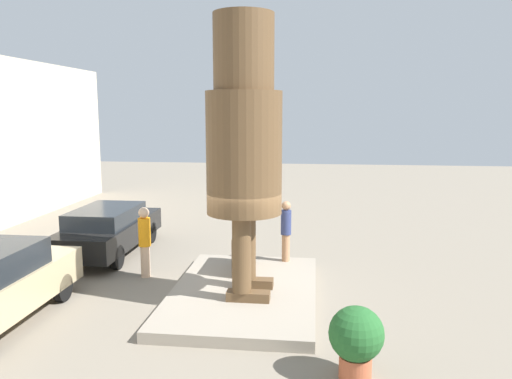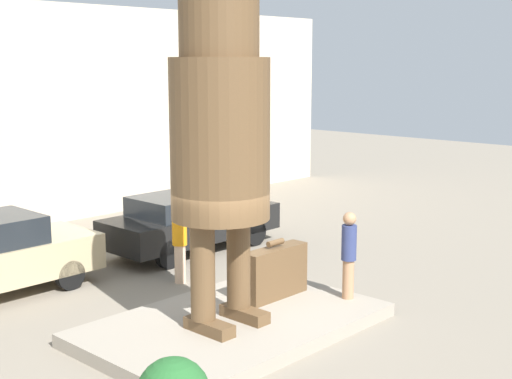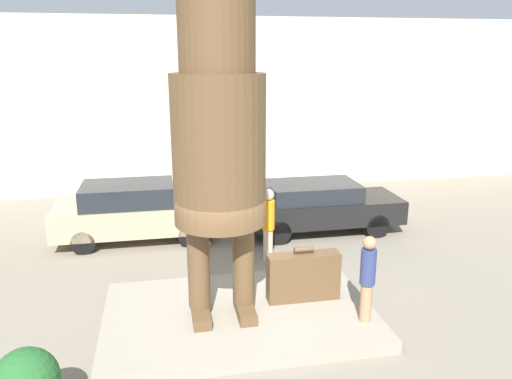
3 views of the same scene
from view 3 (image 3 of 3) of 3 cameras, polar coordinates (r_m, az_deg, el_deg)
ground_plane at (r=9.95m, az=-1.90°, el=-14.76°), size 60.00×60.00×0.00m
pedestal at (r=9.89m, az=-1.91°, el=-14.17°), size 5.10×3.26×0.23m
building_backdrop at (r=18.54m, az=-6.95°, el=9.46°), size 28.00×0.60×6.23m
statue_figure at (r=8.59m, az=-4.31°, el=6.96°), size 1.62×1.62×6.00m
giant_suitcase at (r=10.06m, az=5.42°, el=-9.85°), size 1.44×0.37×1.11m
tourist at (r=9.29m, az=12.64°, el=-9.55°), size 0.28×0.28×1.65m
parked_car_tan at (r=13.97m, az=-13.65°, el=-2.38°), size 4.38×1.72×1.60m
parked_car_black at (r=14.35m, az=7.16°, el=-1.79°), size 4.54×1.74×1.45m
worker_hivis at (r=12.19m, az=1.41°, el=-3.73°), size 0.31×0.31×1.83m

